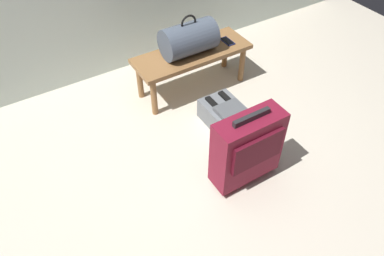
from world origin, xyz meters
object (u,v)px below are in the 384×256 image
backpack_grey (225,114)px  duffel_bag_slate (189,39)px  bench (192,58)px  cell_phone (227,41)px  suitcase_upright_burgundy (247,148)px

backpack_grey → duffel_bag_slate: bearing=91.3°
bench → cell_phone: (0.34, -0.03, 0.06)m
duffel_bag_slate → suitcase_upright_burgundy: duffel_bag_slate is taller
duffel_bag_slate → suitcase_upright_burgundy: bearing=-100.5°
duffel_bag_slate → suitcase_upright_burgundy: size_ratio=0.74×
suitcase_upright_burgundy → backpack_grey: (0.21, 0.53, -0.21)m
bench → duffel_bag_slate: size_ratio=2.27×
duffel_bag_slate → backpack_grey: 0.67m
bench → suitcase_upright_burgundy: size_ratio=1.68×
bench → backpack_grey: 0.58m
bench → suitcase_upright_burgundy: suitcase_upright_burgundy is taller
cell_phone → backpack_grey: size_ratio=0.38×
duffel_bag_slate → backpack_grey: (0.01, -0.53, -0.42)m
cell_phone → suitcase_upright_burgundy: bearing=-118.8°
suitcase_upright_burgundy → backpack_grey: size_ratio=1.56×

